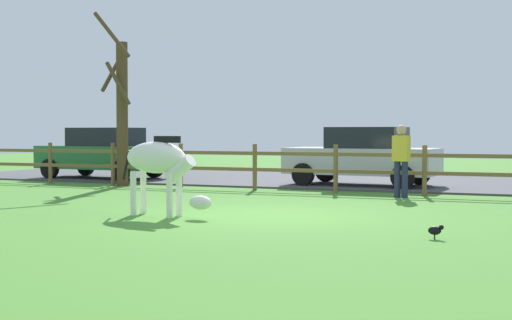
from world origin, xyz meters
name	(u,v)px	position (x,y,z in m)	size (l,w,h in m)	color
ground_plane	(273,215)	(0.00, 0.00, 0.00)	(60.00, 60.00, 0.00)	#47842D
parking_asphalt	(389,181)	(0.00, 9.30, 0.03)	(28.00, 7.40, 0.05)	#47474C
paddock_fence	(336,165)	(-0.34, 5.00, 0.67)	(21.43, 0.11, 1.17)	brown
bare_tree	(121,108)	(-6.43, 4.97, 2.13)	(1.11, 1.07, 4.71)	#513A23
zebra	(160,164)	(-1.81, -0.86, 0.93)	(1.93, 0.64, 1.41)	white
crow_on_grass	(436,230)	(3.12, -1.80, 0.13)	(0.21, 0.10, 0.20)	black
parked_car_green	(103,152)	(-8.39, 6.93, 0.84)	(4.10, 2.08, 1.56)	#236B38
parked_car_silver	(363,156)	(-0.21, 7.12, 0.84)	(4.10, 2.08, 1.56)	#B7BABF
visitor_near_fence	(401,157)	(1.37, 4.37, 0.91)	(0.39, 0.28, 1.64)	#232847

